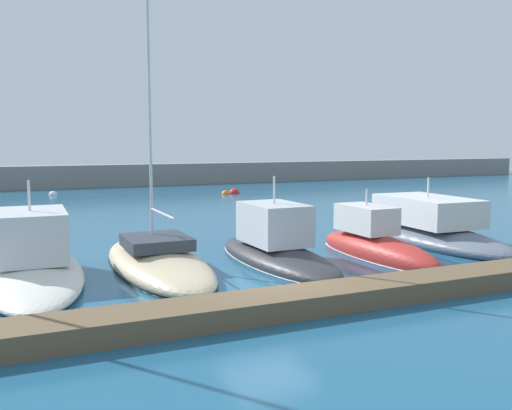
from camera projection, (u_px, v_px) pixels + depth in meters
name	position (u px, v px, depth m)	size (l,w,h in m)	color
ground_plane	(268.00, 295.00, 15.60)	(120.00, 120.00, 0.00)	#1E567A
dock_pier	(297.00, 302.00, 14.00)	(26.79, 1.43, 0.54)	brown
breakwater_seawall	(88.00, 176.00, 52.73)	(108.00, 2.50, 2.09)	gray
motorboat_ivory_second	(32.00, 260.00, 17.53)	(3.17, 9.29, 3.35)	silver
sailboat_sand_third	(157.00, 261.00, 18.79)	(3.06, 8.94, 18.79)	beige
motorboat_charcoal_fourth	(275.00, 249.00, 19.89)	(2.68, 7.94, 3.47)	#2D2D33
motorboat_red_fifth	(374.00, 245.00, 20.73)	(1.81, 6.69, 2.95)	#B72D28
motorboat_slate_sixth	(426.00, 228.00, 23.93)	(3.42, 9.70, 3.16)	slate
mooring_buoy_white	(53.00, 195.00, 44.41)	(0.68, 0.68, 0.68)	white
mooring_buoy_orange	(226.00, 194.00, 45.23)	(0.69, 0.69, 0.69)	orange
mooring_buoy_red	(234.00, 194.00, 45.79)	(0.89, 0.89, 0.89)	red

